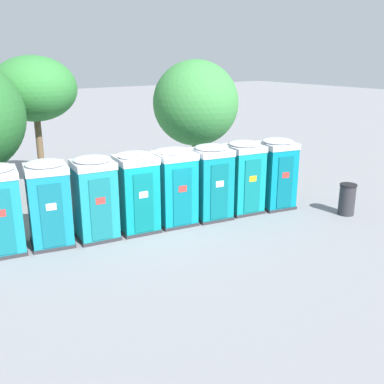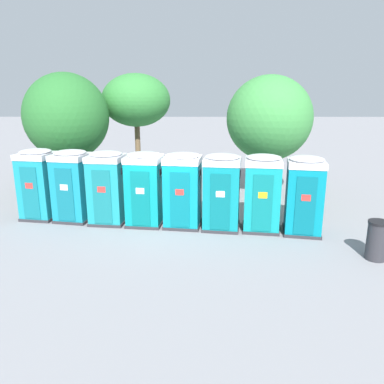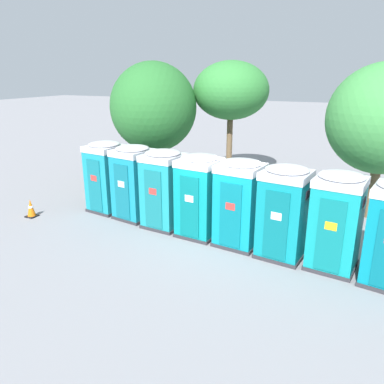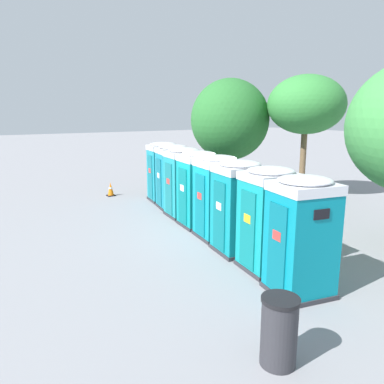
% 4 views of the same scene
% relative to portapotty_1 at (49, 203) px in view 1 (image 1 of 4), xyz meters
% --- Properties ---
extents(ground_plane, '(120.00, 120.00, 0.00)m').
position_rel_portapotty_1_xyz_m(ground_plane, '(3.30, -0.30, -1.28)').
color(ground_plane, gray).
extents(portapotty_1, '(1.39, 1.40, 2.54)m').
position_rel_portapotty_1_xyz_m(portapotty_1, '(0.00, 0.00, 0.00)').
color(portapotty_1, '#2D2D33').
rests_on(portapotty_1, ground).
extents(portapotty_2, '(1.32, 1.33, 2.54)m').
position_rel_portapotty_1_xyz_m(portapotty_2, '(1.30, -0.27, -0.00)').
color(portapotty_2, '#2D2D33').
rests_on(portapotty_2, ground).
extents(portapotty_3, '(1.32, 1.33, 2.54)m').
position_rel_portapotty_1_xyz_m(portapotty_3, '(2.61, -0.45, -0.00)').
color(portapotty_3, '#2D2D33').
rests_on(portapotty_3, ground).
extents(portapotty_4, '(1.37, 1.36, 2.54)m').
position_rel_portapotty_1_xyz_m(portapotty_4, '(3.92, -0.61, -0.00)').
color(portapotty_4, '#2D2D33').
rests_on(portapotty_4, ground).
extents(portapotty_5, '(1.38, 1.36, 2.54)m').
position_rel_portapotty_1_xyz_m(portapotty_5, '(5.23, -0.84, -0.00)').
color(portapotty_5, '#2D2D33').
rests_on(portapotty_5, ground).
extents(portapotty_6, '(1.35, 1.36, 2.54)m').
position_rel_portapotty_1_xyz_m(portapotty_6, '(6.55, -0.96, -0.00)').
color(portapotty_6, '#2D2D33').
rests_on(portapotty_6, ground).
extents(portapotty_7, '(1.37, 1.39, 2.54)m').
position_rel_portapotty_1_xyz_m(portapotty_7, '(7.84, -1.26, 0.00)').
color(portapotty_7, '#2D2D33').
rests_on(portapotty_7, ground).
extents(street_tree_1, '(3.62, 3.62, 5.20)m').
position_rel_portapotty_1_xyz_m(street_tree_1, '(7.50, 3.33, 2.11)').
color(street_tree_1, brown).
rests_on(street_tree_1, ground).
extents(street_tree_2, '(3.30, 3.30, 5.36)m').
position_rel_portapotty_1_xyz_m(street_tree_2, '(1.50, 5.74, 2.80)').
color(street_tree_2, brown).
rests_on(street_tree_2, ground).
extents(trash_can, '(0.58, 0.58, 1.10)m').
position_rel_portapotty_1_xyz_m(trash_can, '(9.32, -3.28, -0.73)').
color(trash_can, '#2D2D33').
rests_on(trash_can, ground).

